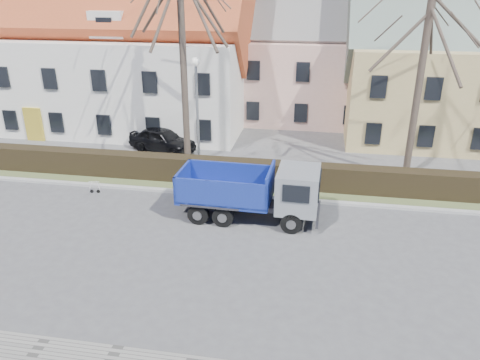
% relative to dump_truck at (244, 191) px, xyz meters
% --- Properties ---
extents(ground, '(120.00, 120.00, 0.00)m').
position_rel_dump_truck_xyz_m(ground, '(-2.24, -2.52, -1.28)').
color(ground, '#4E4E51').
extents(curb_far, '(80.00, 0.30, 0.12)m').
position_rel_dump_truck_xyz_m(curb_far, '(-2.24, 2.08, -1.22)').
color(curb_far, '#A0A09E').
rests_on(curb_far, ground).
extents(grass_strip, '(80.00, 3.00, 0.10)m').
position_rel_dump_truck_xyz_m(grass_strip, '(-2.24, 3.68, -1.23)').
color(grass_strip, '#505E35').
rests_on(grass_strip, ground).
extents(hedge, '(60.00, 0.90, 1.30)m').
position_rel_dump_truck_xyz_m(hedge, '(-2.24, 3.48, -0.63)').
color(hedge, black).
rests_on(hedge, ground).
extents(building_white, '(26.80, 10.80, 9.50)m').
position_rel_dump_truck_xyz_m(building_white, '(-15.24, 13.48, 3.47)').
color(building_white, silver).
rests_on(building_white, ground).
extents(building_pink, '(10.80, 8.80, 8.00)m').
position_rel_dump_truck_xyz_m(building_pink, '(1.76, 17.48, 2.72)').
color(building_pink, '#DAA89A').
rests_on(building_pink, ground).
extents(tree_1, '(9.20, 9.20, 12.65)m').
position_rel_dump_truck_xyz_m(tree_1, '(-4.24, 5.98, 5.05)').
color(tree_1, '#42362D').
rests_on(tree_1, ground).
extents(tree_2, '(8.00, 8.00, 11.00)m').
position_rel_dump_truck_xyz_m(tree_2, '(7.76, 5.98, 4.22)').
color(tree_2, '#42362D').
rests_on(tree_2, ground).
extents(dump_truck, '(6.44, 2.56, 2.55)m').
position_rel_dump_truck_xyz_m(dump_truck, '(0.00, 0.00, 0.00)').
color(dump_truck, navy).
rests_on(dump_truck, ground).
extents(streetlight, '(0.49, 0.49, 6.32)m').
position_rel_dump_truck_xyz_m(streetlight, '(-3.17, 4.48, 1.88)').
color(streetlight, '#909498').
rests_on(streetlight, ground).
extents(cart_frame, '(0.80, 0.53, 0.69)m').
position_rel_dump_truck_xyz_m(cart_frame, '(-7.92, 1.29, -0.93)').
color(cart_frame, silver).
rests_on(cart_frame, ground).
extents(parked_car_a, '(4.61, 2.99, 1.46)m').
position_rel_dump_truck_xyz_m(parked_car_a, '(-6.38, 7.87, -0.55)').
color(parked_car_a, black).
rests_on(parked_car_a, ground).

